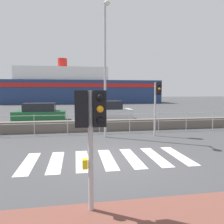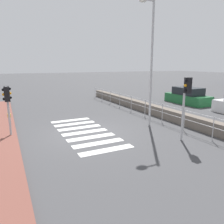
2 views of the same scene
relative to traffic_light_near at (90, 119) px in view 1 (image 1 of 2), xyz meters
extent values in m
plane|color=#424244|center=(1.07, 3.46, -1.90)|extent=(160.00, 160.00, 0.00)
cube|color=silver|center=(-1.86, 3.46, -1.90)|extent=(0.45, 2.40, 0.01)
cube|color=silver|center=(-0.96, 3.46, -1.90)|extent=(0.45, 2.40, 0.01)
cube|color=silver|center=(-0.06, 3.46, -1.90)|extent=(0.45, 2.40, 0.01)
cube|color=silver|center=(0.84, 3.46, -1.90)|extent=(0.45, 2.40, 0.01)
cube|color=silver|center=(1.74, 3.46, -1.90)|extent=(0.45, 2.40, 0.01)
cube|color=silver|center=(2.64, 3.46, -1.90)|extent=(0.45, 2.40, 0.01)
cube|color=silver|center=(3.54, 3.46, -1.90)|extent=(0.45, 2.40, 0.01)
cube|color=#6B6056|center=(1.07, 9.14, -1.58)|extent=(23.91, 0.55, 0.65)
cylinder|color=#B2B2B5|center=(1.07, 8.27, -0.81)|extent=(21.52, 0.03, 0.03)
cylinder|color=#B2B2B5|center=(1.07, 8.27, -1.27)|extent=(21.52, 0.03, 0.03)
cylinder|color=#B2B2B5|center=(-2.51, 8.27, -1.33)|extent=(0.04, 0.04, 1.15)
cylinder|color=#B2B2B5|center=(-0.72, 8.27, -1.33)|extent=(0.04, 0.04, 1.15)
cylinder|color=#B2B2B5|center=(1.07, 8.27, -1.33)|extent=(0.04, 0.04, 1.15)
cylinder|color=#B2B2B5|center=(2.87, 8.27, -1.33)|extent=(0.04, 0.04, 1.15)
cylinder|color=#B2B2B5|center=(4.66, 8.27, -1.33)|extent=(0.04, 0.04, 1.15)
cylinder|color=#B2B2B5|center=(6.45, 8.27, -1.33)|extent=(0.04, 0.04, 1.15)
cylinder|color=#B2B2B5|center=(8.25, 8.27, -1.33)|extent=(0.04, 0.04, 1.15)
cylinder|color=#B2B2B5|center=(0.00, 0.00, -0.68)|extent=(0.10, 0.10, 2.45)
cube|color=black|center=(-0.17, 0.00, 0.20)|extent=(0.24, 0.24, 0.68)
sphere|color=black|center=(-0.17, 0.14, 0.42)|extent=(0.13, 0.13, 0.13)
sphere|color=orange|center=(-0.17, 0.14, 0.20)|extent=(0.13, 0.13, 0.13)
sphere|color=black|center=(-0.17, 0.14, -0.01)|extent=(0.13, 0.13, 0.13)
cube|color=black|center=(0.17, 0.00, 0.20)|extent=(0.24, 0.24, 0.68)
sphere|color=black|center=(0.17, -0.14, 0.42)|extent=(0.13, 0.13, 0.13)
sphere|color=orange|center=(0.17, -0.14, 0.20)|extent=(0.13, 0.13, 0.13)
sphere|color=black|center=(0.17, -0.14, -0.01)|extent=(0.13, 0.13, 0.13)
cube|color=yellow|center=(-0.11, 0.00, -0.85)|extent=(0.10, 0.14, 0.18)
cylinder|color=#B2B2B5|center=(3.96, 7.07, -0.45)|extent=(0.10, 0.10, 2.89)
cube|color=black|center=(4.13, 7.07, 0.65)|extent=(0.24, 0.24, 0.68)
sphere|color=black|center=(4.13, 6.93, 0.86)|extent=(0.13, 0.13, 0.13)
sphere|color=orange|center=(4.13, 6.93, 0.65)|extent=(0.13, 0.13, 0.13)
sphere|color=black|center=(4.13, 6.93, 0.44)|extent=(0.13, 0.13, 0.13)
cylinder|color=#B2B2B5|center=(1.27, 7.20, 1.48)|extent=(0.12, 0.12, 6.75)
cylinder|color=#B2B2B5|center=(1.27, 6.86, 4.70)|extent=(0.07, 0.68, 0.07)
ellipsoid|color=silver|center=(1.27, 6.52, 4.65)|extent=(0.32, 0.42, 0.19)
cube|color=navy|center=(1.07, 40.27, 0.34)|extent=(30.80, 7.32, 4.48)
cube|color=white|center=(-2.62, 40.27, 3.81)|extent=(17.25, 5.86, 2.46)
cube|color=red|center=(1.07, 36.59, 1.59)|extent=(30.80, 0.08, 0.72)
cylinder|color=red|center=(-2.62, 40.27, 5.94)|extent=(1.80, 1.80, 1.80)
cube|color=#1E6633|center=(-3.17, 14.54, -1.51)|extent=(4.12, 1.78, 0.79)
cube|color=#1E2328|center=(-3.17, 14.54, -0.78)|extent=(2.47, 1.57, 0.65)
cube|color=silver|center=(2.32, 14.54, -1.47)|extent=(4.46, 1.73, 0.87)
cube|color=#1E2328|center=(2.32, 14.54, -0.68)|extent=(2.68, 1.52, 0.71)
camera|label=1|loc=(-0.27, -4.08, 0.53)|focal=35.00mm
camera|label=2|loc=(11.16, -0.07, 1.55)|focal=35.00mm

